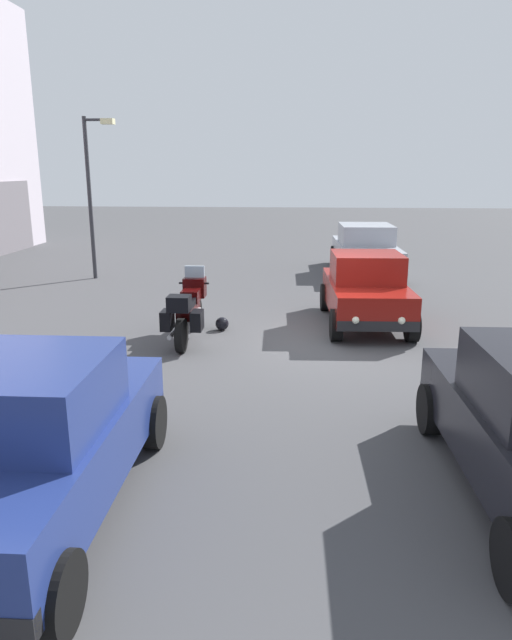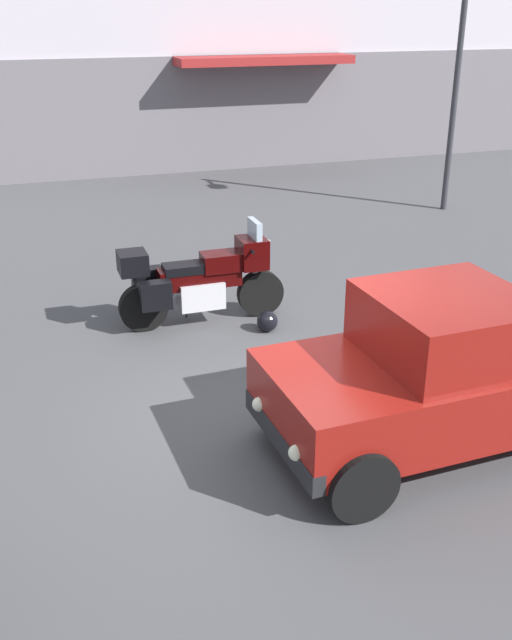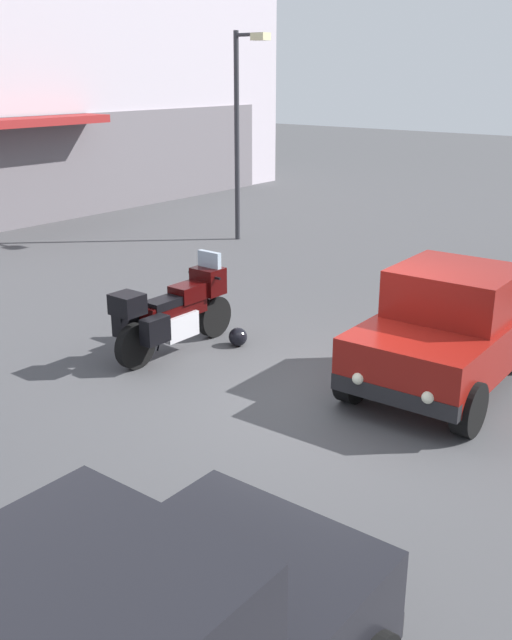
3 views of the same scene
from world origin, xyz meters
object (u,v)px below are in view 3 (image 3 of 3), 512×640
(helmet, at_px, (238,337))
(streetlamp_curbside, at_px, (241,117))
(motorcycle, at_px, (174,312))
(car_compact_side, at_px, (452,327))

(helmet, bearing_deg, streetlamp_curbside, 39.11)
(motorcycle, relative_size, streetlamp_curbside, 0.47)
(helmet, xyz_separation_m, streetlamp_curbside, (5.59, 4.54, 2.76))
(car_compact_side, bearing_deg, helmet, -79.32)
(motorcycle, height_order, streetlamp_curbside, streetlamp_curbside)
(helmet, bearing_deg, motorcycle, 143.92)
(streetlamp_curbside, bearing_deg, helmet, -140.89)
(motorcycle, distance_m, streetlamp_curbside, 7.84)
(motorcycle, relative_size, helmet, 8.07)
(motorcycle, xyz_separation_m, car_compact_side, (1.45, -3.59, 0.15))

